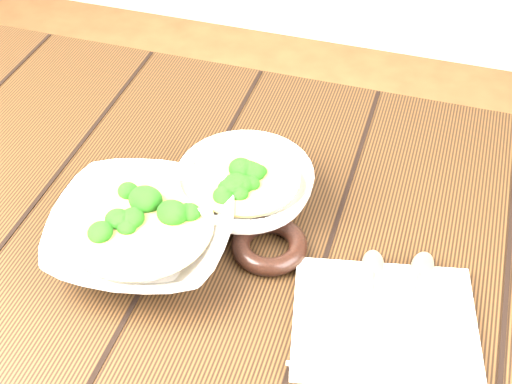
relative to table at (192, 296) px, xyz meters
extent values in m
cube|color=#331F0E|center=(0.00, 0.00, 0.10)|extent=(1.20, 0.80, 0.04)
cube|color=#331F0E|center=(-0.54, 0.34, -0.28)|extent=(0.07, 0.07, 0.71)
imported|color=white|center=(-0.04, -0.03, 0.15)|extent=(0.26, 0.26, 0.06)
cylinder|color=#9C7B45|center=(-0.04, -0.03, 0.17)|extent=(0.18, 0.18, 0.00)
ellipsoid|color=#217B1B|center=(-0.02, -0.03, 0.17)|extent=(0.04, 0.03, 0.03)
ellipsoid|color=#217B1B|center=(-0.03, 0.00, 0.17)|extent=(0.04, 0.03, 0.03)
ellipsoid|color=#217B1B|center=(-0.08, 0.00, 0.17)|extent=(0.04, 0.03, 0.03)
ellipsoid|color=#217B1B|center=(-0.07, -0.04, 0.17)|extent=(0.04, 0.03, 0.03)
ellipsoid|color=#217B1B|center=(-0.05, -0.07, 0.17)|extent=(0.04, 0.03, 0.03)
ellipsoid|color=#217B1B|center=(0.00, -0.07, 0.17)|extent=(0.04, 0.03, 0.03)
imported|color=white|center=(0.05, 0.08, 0.15)|extent=(0.18, 0.18, 0.06)
cylinder|color=#9C7B45|center=(0.05, 0.08, 0.17)|extent=(0.14, 0.14, 0.00)
ellipsoid|color=#217B1B|center=(0.07, 0.09, 0.17)|extent=(0.03, 0.03, 0.03)
ellipsoid|color=#217B1B|center=(0.06, 0.11, 0.17)|extent=(0.03, 0.03, 0.03)
ellipsoid|color=#217B1B|center=(0.03, 0.12, 0.17)|extent=(0.03, 0.03, 0.03)
ellipsoid|color=#217B1B|center=(0.03, 0.09, 0.17)|extent=(0.03, 0.03, 0.03)
ellipsoid|color=#217B1B|center=(0.03, 0.06, 0.17)|extent=(0.03, 0.03, 0.03)
ellipsoid|color=#217B1B|center=(0.06, 0.04, 0.17)|extent=(0.03, 0.03, 0.03)
ellipsoid|color=#217B1B|center=(0.07, 0.07, 0.17)|extent=(0.03, 0.03, 0.03)
torus|color=black|center=(0.11, 0.01, 0.13)|extent=(0.10, 0.10, 0.02)
cube|color=beige|center=(0.27, -0.06, 0.13)|extent=(0.24, 0.21, 0.01)
cylinder|color=#A5A192|center=(0.25, -0.07, 0.13)|extent=(0.03, 0.13, 0.01)
ellipsoid|color=#A5A192|center=(0.24, 0.01, 0.13)|extent=(0.03, 0.05, 0.01)
cylinder|color=#A5A192|center=(0.29, -0.05, 0.13)|extent=(0.02, 0.13, 0.01)
ellipsoid|color=#A5A192|center=(0.30, 0.03, 0.13)|extent=(0.03, 0.05, 0.01)
camera|label=1|loc=(0.27, -0.58, 0.79)|focal=50.00mm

